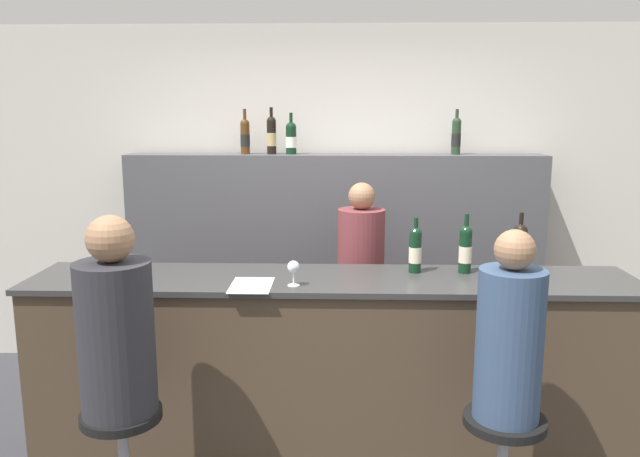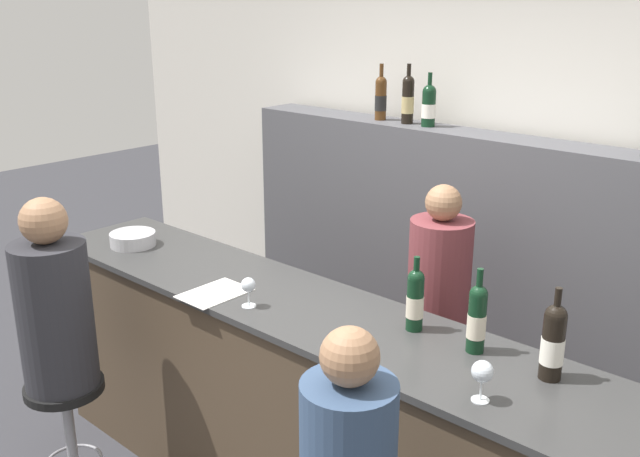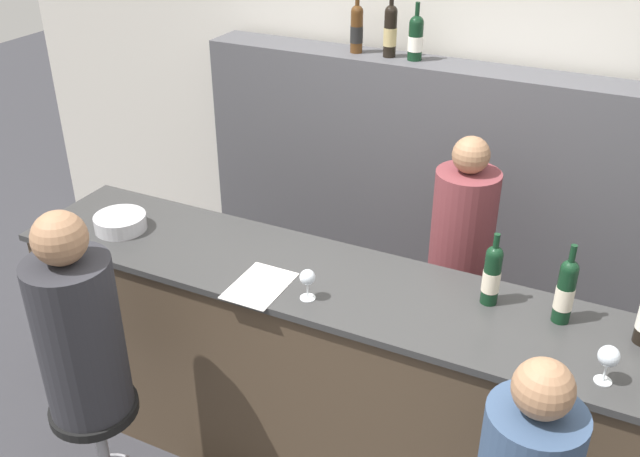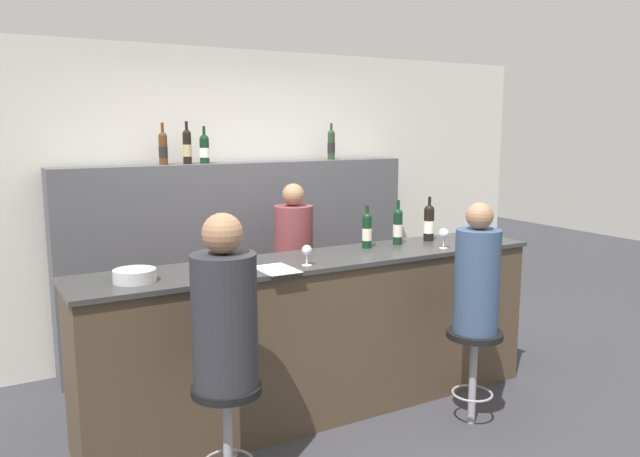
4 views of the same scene
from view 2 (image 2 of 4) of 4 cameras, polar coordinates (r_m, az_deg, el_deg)
The scene contains 16 objects.
wall_back at distance 4.20m, azimuth 13.74°, elevation 3.09°, with size 6.40×0.05×2.60m.
bar_counter at distance 3.32m, azimuth -0.82°, elevation -14.85°, with size 3.26×0.60×1.09m.
back_bar_cabinet at distance 4.16m, azimuth 11.76°, elevation -3.80°, with size 3.06×0.28×1.65m.
wine_bottle_counter_0 at distance 2.84m, azimuth 7.62°, elevation -5.63°, with size 0.07×0.07×0.31m.
wine_bottle_counter_1 at distance 2.71m, azimuth 12.44°, elevation -6.99°, with size 0.07×0.07×0.33m.
wine_bottle_counter_2 at distance 2.59m, azimuth 18.15°, elevation -8.58°, with size 0.08×0.08×0.34m.
wine_bottle_backbar_0 at distance 4.27m, azimuth 4.89°, elevation 10.40°, with size 0.07×0.07×0.33m.
wine_bottle_backbar_1 at distance 4.16m, azimuth 7.05°, elevation 10.24°, with size 0.07×0.07×0.34m.
wine_bottle_backbar_2 at distance 4.08m, azimuth 8.70°, elevation 9.73°, with size 0.08×0.08×0.30m.
wine_glass_0 at distance 3.05m, azimuth -5.75°, elevation -4.62°, with size 0.06×0.06×0.13m.
wine_glass_1 at distance 2.41m, azimuth 12.86°, elevation -11.18°, with size 0.07×0.07×0.14m.
metal_bowl at distance 3.92m, azimuth -14.74°, elevation -0.82°, with size 0.24×0.24×0.07m.
tasting_menu at distance 3.23m, azimuth -8.43°, elevation -5.14°, with size 0.21×0.30×0.00m.
bar_stool_left at distance 3.66m, azimuth -19.57°, elevation -13.48°, with size 0.36×0.36×0.64m.
guest_seated_left at distance 3.43m, azimuth -20.50°, elevation -5.86°, with size 0.33×0.33×0.90m.
bartender at distance 3.66m, azimuth 9.25°, elevation -8.95°, with size 0.31×0.31×1.51m.
Camera 2 is at (1.90, -1.76, 2.35)m, focal length 40.00 mm.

